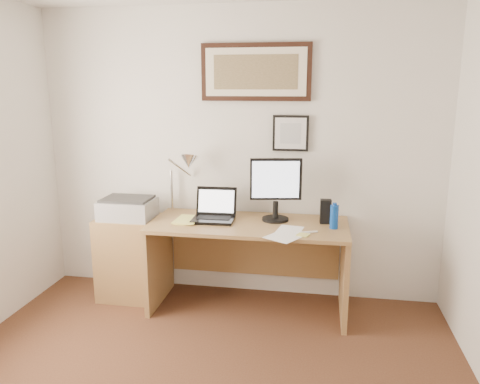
% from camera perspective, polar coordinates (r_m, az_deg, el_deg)
% --- Properties ---
extents(wall_back, '(3.50, 0.02, 2.50)m').
position_cam_1_polar(wall_back, '(4.08, -0.19, 4.52)').
color(wall_back, white).
rests_on(wall_back, ground).
extents(side_cabinet, '(0.50, 0.40, 0.73)m').
position_cam_1_polar(side_cabinet, '(4.26, -13.33, -7.77)').
color(side_cabinet, olive).
rests_on(side_cabinet, floor).
extents(water_bottle, '(0.07, 0.07, 0.19)m').
position_cam_1_polar(water_bottle, '(3.71, 11.41, -2.99)').
color(water_bottle, '#0B3C9B').
rests_on(water_bottle, desk).
extents(bottle_cap, '(0.03, 0.03, 0.02)m').
position_cam_1_polar(bottle_cap, '(3.69, 11.48, -1.45)').
color(bottle_cap, '#0B3C9B').
rests_on(bottle_cap, water_bottle).
extents(speaker, '(0.09, 0.08, 0.20)m').
position_cam_1_polar(speaker, '(3.84, 10.39, -2.35)').
color(speaker, black).
rests_on(speaker, desk).
extents(paper_sheet_a, '(0.23, 0.29, 0.00)m').
position_cam_1_polar(paper_sheet_a, '(3.63, 6.00, -4.69)').
color(paper_sheet_a, white).
rests_on(paper_sheet_a, desk).
extents(paper_sheet_b, '(0.35, 0.38, 0.00)m').
position_cam_1_polar(paper_sheet_b, '(3.51, 5.70, -5.30)').
color(paper_sheet_b, white).
rests_on(paper_sheet_b, desk).
extents(sticky_pad, '(0.11, 0.11, 0.01)m').
position_cam_1_polar(sticky_pad, '(3.52, 7.70, -5.19)').
color(sticky_pad, '#DAD667').
rests_on(sticky_pad, desk).
extents(marker_pen, '(0.14, 0.06, 0.02)m').
position_cam_1_polar(marker_pen, '(3.59, 8.37, -4.87)').
color(marker_pen, white).
rests_on(marker_pen, desk).
extents(book, '(0.20, 0.26, 0.02)m').
position_cam_1_polar(book, '(3.91, -7.75, -3.31)').
color(book, '#E9E86D').
rests_on(book, desk).
extents(desk, '(1.60, 0.70, 0.75)m').
position_cam_1_polar(desk, '(3.96, 1.25, -6.71)').
color(desk, olive).
rests_on(desk, floor).
extents(laptop, '(0.35, 0.30, 0.26)m').
position_cam_1_polar(laptop, '(3.89, -3.15, -2.57)').
color(laptop, black).
rests_on(laptop, desk).
extents(lcd_monitor, '(0.42, 0.22, 0.52)m').
position_cam_1_polar(lcd_monitor, '(3.81, 4.38, 0.69)').
color(lcd_monitor, black).
rests_on(lcd_monitor, desk).
extents(printer, '(0.44, 0.34, 0.18)m').
position_cam_1_polar(printer, '(4.11, -13.53, -1.92)').
color(printer, '#A0A0A2').
rests_on(printer, side_cabinet).
extents(desk_lamp, '(0.29, 0.27, 0.53)m').
position_cam_1_polar(desk_lamp, '(4.00, -6.44, 3.37)').
color(desk_lamp, silver).
rests_on(desk_lamp, desk).
extents(picture_large, '(0.92, 0.04, 0.47)m').
position_cam_1_polar(picture_large, '(3.99, 1.92, 14.41)').
color(picture_large, black).
rests_on(picture_large, wall_back).
extents(picture_small, '(0.30, 0.03, 0.30)m').
position_cam_1_polar(picture_small, '(3.98, 6.18, 7.13)').
color(picture_small, black).
rests_on(picture_small, wall_back).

